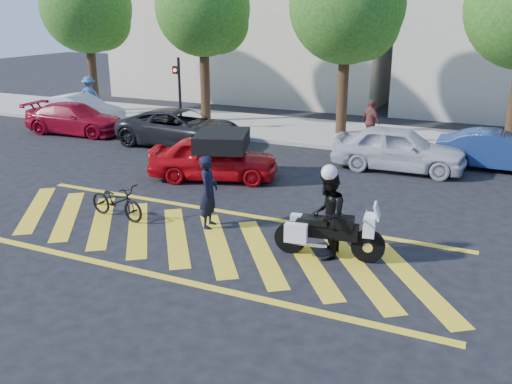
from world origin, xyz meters
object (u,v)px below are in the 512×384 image
at_px(police_motorcycle, 327,232).
at_px(parked_left, 75,119).
at_px(parked_right, 498,151).
at_px(officer_moto, 327,215).
at_px(red_convertible, 214,158).
at_px(bicycle, 117,201).
at_px(officer_bike, 209,192).
at_px(parked_mid_right, 399,148).
at_px(parked_mid_left, 181,128).
at_px(parked_far_left, 80,111).

relative_size(police_motorcycle, parked_left, 0.53).
relative_size(parked_left, parked_right, 1.15).
height_order(officer_moto, red_convertible, officer_moto).
height_order(bicycle, parked_right, parked_right).
xyz_separation_m(officer_bike, police_motorcycle, (3.14, -0.47, -0.33)).
bearing_deg(parked_mid_right, officer_bike, 152.58).
bearing_deg(bicycle, parked_left, 55.23).
height_order(parked_left, parked_mid_left, parked_mid_left).
height_order(police_motorcycle, red_convertible, red_convertible).
distance_m(officer_bike, parked_left, 12.52).
distance_m(parked_left, parked_right, 16.74).
relative_size(bicycle, parked_far_left, 0.41).
distance_m(parked_mid_left, parked_mid_right, 8.38).
xyz_separation_m(police_motorcycle, parked_mid_right, (0.15, 7.44, 0.16)).
xyz_separation_m(parked_left, parked_right, (16.69, 1.40, -0.01)).
bearing_deg(parked_mid_left, police_motorcycle, -133.22).
distance_m(parked_far_left, parked_mid_left, 6.42).
bearing_deg(officer_moto, parked_left, -126.43).
bearing_deg(parked_right, parked_mid_right, 115.22).
bearing_deg(police_motorcycle, parked_mid_right, 81.21).
bearing_deg(bicycle, officer_moto, -81.84).
bearing_deg(parked_left, parked_far_left, 29.24).
relative_size(officer_bike, police_motorcycle, 0.76).
xyz_separation_m(red_convertible, parked_mid_left, (-3.28, 3.41, 0.02)).
distance_m(red_convertible, parked_right, 9.41).
bearing_deg(parked_mid_left, red_convertible, -137.21).
height_order(officer_moto, parked_mid_right, officer_moto).
xyz_separation_m(parked_far_left, parked_left, (0.95, -1.40, -0.05)).
bearing_deg(officer_moto, parked_right, 152.64).
bearing_deg(parked_left, bicycle, -137.94).
bearing_deg(parked_right, parked_far_left, 90.19).
relative_size(bicycle, parked_mid_right, 0.40).
bearing_deg(officer_moto, red_convertible, -136.84).
relative_size(police_motorcycle, parked_mid_left, 0.47).
relative_size(parked_left, parked_mid_left, 0.88).
bearing_deg(parked_mid_right, parked_far_left, 82.39).
height_order(parked_left, parked_right, parked_left).
height_order(parked_far_left, parked_mid_right, parked_mid_right).
distance_m(officer_moto, parked_mid_left, 11.08).
height_order(police_motorcycle, parked_mid_left, parked_mid_left).
bearing_deg(parked_far_left, red_convertible, -114.37).
relative_size(bicycle, police_motorcycle, 0.73).
bearing_deg(parked_mid_left, parked_right, -84.09).
distance_m(red_convertible, parked_left, 9.24).
relative_size(parked_far_left, parked_mid_left, 0.84).
relative_size(officer_bike, parked_mid_left, 0.35).
distance_m(parked_far_left, parked_mid_right, 14.70).
bearing_deg(bicycle, officer_bike, -71.19).
xyz_separation_m(parked_left, parked_mid_left, (5.31, 0.00, 0.05)).
bearing_deg(police_motorcycle, officer_bike, 163.91).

